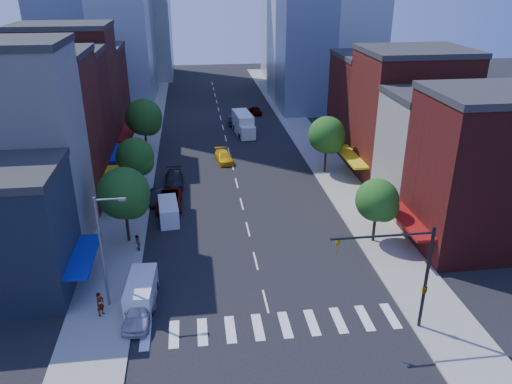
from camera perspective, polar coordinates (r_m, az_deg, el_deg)
ground at (r=39.78m, az=1.10°, el=-12.38°), size 220.00×220.00×0.00m
sidewalk_left at (r=75.84m, az=-12.88°, el=5.22°), size 5.00×120.00×0.15m
sidewalk_right at (r=77.44m, az=5.93°, el=6.08°), size 5.00×120.00×0.15m
crosswalk at (r=37.43m, az=1.80°, el=-15.06°), size 19.00×3.00×0.01m
bldg_left_1 at (r=48.80m, az=-26.38°, el=4.01°), size 12.00×8.00×18.00m
bldg_left_2 at (r=56.81m, az=-23.72°, el=5.96°), size 12.00×9.00×16.00m
bldg_left_3 at (r=64.83m, az=-21.78°, el=7.84°), size 12.00×8.00×15.00m
bldg_left_4 at (r=72.64m, az=-20.43°, el=10.44°), size 12.00×9.00×17.00m
bldg_left_5 at (r=82.14m, az=-18.91°, el=10.62°), size 12.00×10.00×13.00m
bldg_right_0 at (r=49.03m, az=25.02°, el=1.85°), size 12.00×9.00×14.00m
bldg_right_1 at (r=56.22m, az=20.49°, el=4.15°), size 12.00×8.00×12.00m
bldg_right_2 at (r=63.50m, az=17.08°, el=8.19°), size 12.00×10.00×15.00m
bldg_right_3 at (r=72.66m, az=13.86°, el=9.61°), size 12.00×10.00×13.00m
traffic_signal at (r=36.54m, az=18.09°, el=-9.46°), size 7.24×2.24×8.00m
streetlight at (r=38.09m, az=-17.02°, el=-5.90°), size 2.25×0.25×9.00m
tree_left_near at (r=46.99m, az=-14.70°, el=-0.36°), size 4.80×4.80×7.30m
tree_left_mid at (r=57.27m, az=-13.50°, el=3.80°), size 4.20×4.20×6.65m
tree_left_far at (r=70.38m, az=-12.57°, el=8.19°), size 5.00×5.00×7.75m
tree_right_near at (r=47.10m, az=13.85°, el=-1.11°), size 4.00×4.00×6.20m
tree_right_far at (r=62.81m, az=8.24°, el=6.32°), size 4.60×4.60×7.20m
parked_car_front at (r=38.39m, az=-13.19°, el=-13.14°), size 2.49×4.93×1.61m
parked_car_second at (r=56.43m, az=-11.31°, el=-0.54°), size 1.50×4.01×1.31m
parked_car_third at (r=54.89m, az=-9.94°, el=-0.97°), size 2.74×5.86×1.62m
parked_car_rear at (r=60.51m, az=-9.36°, el=1.43°), size 2.16×5.29×1.53m
cargo_van_near at (r=39.86m, az=-13.00°, el=-11.16°), size 2.30×5.07×2.11m
cargo_van_far at (r=51.93m, az=-9.96°, el=-2.24°), size 2.29×4.85×2.00m
taxi at (r=67.56m, az=-3.71°, el=4.05°), size 2.48×5.01×1.40m
traffic_car_oncoming at (r=84.70m, az=-2.63°, el=8.20°), size 1.61×4.42×1.45m
traffic_car_far at (r=91.14m, az=-0.08°, el=9.33°), size 2.18×4.27×1.39m
box_truck at (r=79.40m, az=-1.44°, el=7.74°), size 3.04×8.13×3.20m
pedestrian_near at (r=39.33m, az=-17.38°, el=-12.13°), size 0.77×0.83×1.91m
pedestrian_far at (r=46.88m, az=-13.42°, el=-5.68°), size 0.69×0.83×1.54m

